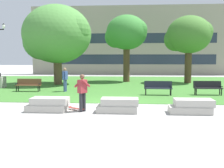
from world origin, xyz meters
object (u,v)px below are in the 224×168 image
object	(u,v)px
park_bench_far_left	(158,87)
concrete_block_right	(191,107)
concrete_block_left	(118,105)
park_bench_near_right	(208,87)
person_bystander_near_lawn	(65,78)
person_skateboarder	(82,90)
park_bench_near_left	(29,84)
skateboard	(76,108)
concrete_block_center	(48,105)

from	to	relation	value
park_bench_far_left	concrete_block_right	bearing A→B (deg)	-80.89
concrete_block_left	park_bench_near_right	world-z (taller)	park_bench_near_right
person_bystander_near_lawn	person_skateboarder	bearing A→B (deg)	-69.54
park_bench_near_left	person_bystander_near_lawn	size ratio (longest dim) A/B	1.05
skateboard	park_bench_far_left	bearing A→B (deg)	50.77
person_skateboarder	park_bench_near_right	world-z (taller)	person_skateboarder
concrete_block_right	person_bystander_near_lawn	xyz separation A→B (m)	(-7.38, 6.83, 0.68)
person_bystander_near_lawn	concrete_block_left	bearing A→B (deg)	-58.55
park_bench_far_left	person_bystander_near_lawn	xyz separation A→B (m)	(-6.49, 1.25, 0.44)
park_bench_near_left	concrete_block_right	bearing A→B (deg)	-33.90
concrete_block_center	person_skateboarder	xyz separation A→B (m)	(1.57, 0.05, 0.67)
concrete_block_left	concrete_block_right	xyz separation A→B (m)	(3.22, -0.02, 0.00)
concrete_block_center	park_bench_near_left	bearing A→B (deg)	118.23
person_skateboarder	person_bystander_near_lawn	xyz separation A→B (m)	(-2.53, 6.79, 0.01)
concrete_block_center	skateboard	distance (m)	1.28
concrete_block_right	skateboard	xyz separation A→B (m)	(-5.20, 0.30, -0.22)
concrete_block_center	person_skateboarder	size ratio (longest dim) A/B	1.10
concrete_block_right	park_bench_near_right	bearing A→B (deg)	68.11
concrete_block_center	person_bystander_near_lawn	world-z (taller)	person_bystander_near_lawn
concrete_block_right	park_bench_near_left	size ratio (longest dim) A/B	1.05
concrete_block_left	park_bench_far_left	world-z (taller)	park_bench_far_left
skateboard	park_bench_near_left	bearing A→B (deg)	126.96
skateboard	park_bench_near_left	xyz separation A→B (m)	(-4.86, 6.46, 0.45)
person_skateboarder	skateboard	bearing A→B (deg)	142.82
concrete_block_left	person_bystander_near_lawn	distance (m)	8.00
concrete_block_right	person_skateboarder	xyz separation A→B (m)	(-4.85, 0.04, 0.67)
person_skateboarder	park_bench_near_right	distance (m)	9.26
concrete_block_center	person_bystander_near_lawn	bearing A→B (deg)	98.00
skateboard	park_bench_far_left	distance (m)	6.82
park_bench_near_left	park_bench_far_left	xyz separation A→B (m)	(9.16, -1.18, 0.00)
concrete_block_center	park_bench_near_left	world-z (taller)	park_bench_near_left
concrete_block_left	person_skateboarder	bearing A→B (deg)	179.50
skateboard	person_bystander_near_lawn	world-z (taller)	person_bystander_near_lawn
concrete_block_center	park_bench_near_right	world-z (taller)	park_bench_near_right
concrete_block_center	park_bench_near_left	size ratio (longest dim) A/B	1.04
concrete_block_center	concrete_block_right	size ratio (longest dim) A/B	1.00
skateboard	park_bench_near_right	distance (m)	9.38
person_skateboarder	park_bench_near_left	world-z (taller)	person_skateboarder
concrete_block_center	concrete_block_left	xyz separation A→B (m)	(3.20, 0.04, 0.00)
park_bench_near_left	park_bench_near_right	world-z (taller)	same
concrete_block_center	park_bench_near_right	distance (m)	10.55
concrete_block_center	concrete_block_right	world-z (taller)	same
person_skateboarder	park_bench_far_left	world-z (taller)	person_skateboarder
park_bench_near_right	person_bystander_near_lawn	size ratio (longest dim) A/B	1.06
concrete_block_right	concrete_block_center	bearing A→B (deg)	-179.89
person_skateboarder	park_bench_near_right	bearing A→B (deg)	38.89
park_bench_near_left	person_bystander_near_lawn	world-z (taller)	person_bystander_near_lawn
park_bench_near_left	person_bystander_near_lawn	distance (m)	2.71
concrete_block_right	person_bystander_near_lawn	size ratio (longest dim) A/B	1.10
concrete_block_left	concrete_block_right	bearing A→B (deg)	-0.44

